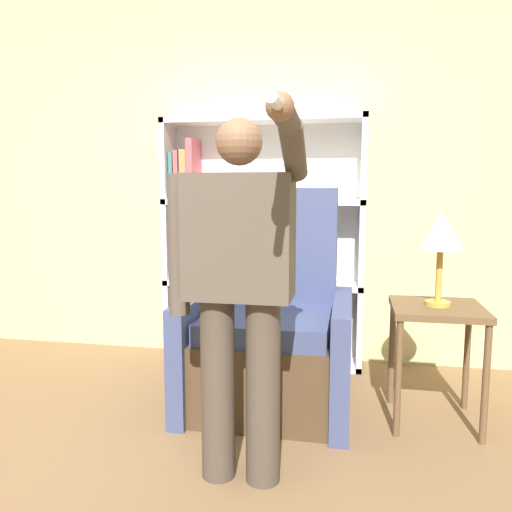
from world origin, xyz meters
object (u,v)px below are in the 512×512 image
side_table (437,325)px  person_standing (239,280)px  armchair (270,338)px  bookcase (243,246)px  table_lamp (441,234)px

side_table → person_standing: bearing=-141.1°
side_table → armchair: bearing=174.5°
armchair → side_table: bearing=-5.5°
armchair → side_table: 0.95m
bookcase → side_table: bookcase is taller
armchair → bookcase: bearing=114.0°
bookcase → side_table: size_ratio=2.72×
armchair → person_standing: size_ratio=0.82×
armchair → person_standing: 0.98m
bookcase → armchair: bookcase is taller
side_table → bookcase: bearing=147.2°
armchair → table_lamp: size_ratio=2.52×
bookcase → person_standing: 1.59m
table_lamp → armchair: bearing=174.5°
armchair → table_lamp: 1.14m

